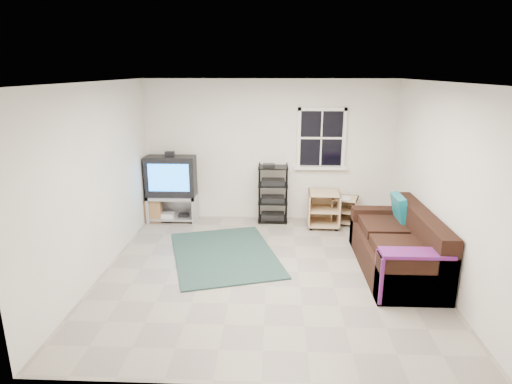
{
  "coord_description": "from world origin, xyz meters",
  "views": [
    {
      "loc": [
        0.08,
        -5.52,
        2.75
      ],
      "look_at": [
        -0.16,
        0.4,
        1.05
      ],
      "focal_mm": 30.0,
      "sensor_mm": 36.0,
      "label": 1
    }
  ],
  "objects_px": {
    "tv_unit": "(172,183)",
    "side_table_right": "(345,208)",
    "av_rack": "(273,197)",
    "sofa": "(398,248)",
    "side_table_left": "(323,207)"
  },
  "relations": [
    {
      "from": "side_table_left",
      "to": "sofa",
      "type": "relative_size",
      "value": 0.32
    },
    {
      "from": "tv_unit",
      "to": "sofa",
      "type": "relative_size",
      "value": 0.64
    },
    {
      "from": "tv_unit",
      "to": "side_table_right",
      "type": "relative_size",
      "value": 2.41
    },
    {
      "from": "side_table_left",
      "to": "sofa",
      "type": "distance_m",
      "value": 1.97
    },
    {
      "from": "av_rack",
      "to": "sofa",
      "type": "relative_size",
      "value": 0.53
    },
    {
      "from": "side_table_right",
      "to": "sofa",
      "type": "distance_m",
      "value": 1.99
    },
    {
      "from": "tv_unit",
      "to": "av_rack",
      "type": "relative_size",
      "value": 1.21
    },
    {
      "from": "tv_unit",
      "to": "sofa",
      "type": "height_order",
      "value": "tv_unit"
    },
    {
      "from": "side_table_left",
      "to": "side_table_right",
      "type": "relative_size",
      "value": 1.19
    },
    {
      "from": "tv_unit",
      "to": "side_table_left",
      "type": "height_order",
      "value": "tv_unit"
    },
    {
      "from": "av_rack",
      "to": "side_table_left",
      "type": "bearing_deg",
      "value": -11.86
    },
    {
      "from": "tv_unit",
      "to": "av_rack",
      "type": "distance_m",
      "value": 1.9
    },
    {
      "from": "tv_unit",
      "to": "av_rack",
      "type": "bearing_deg",
      "value": 0.92
    },
    {
      "from": "sofa",
      "to": "side_table_right",
      "type": "bearing_deg",
      "value": 102.73
    },
    {
      "from": "av_rack",
      "to": "sofa",
      "type": "height_order",
      "value": "av_rack"
    }
  ]
}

